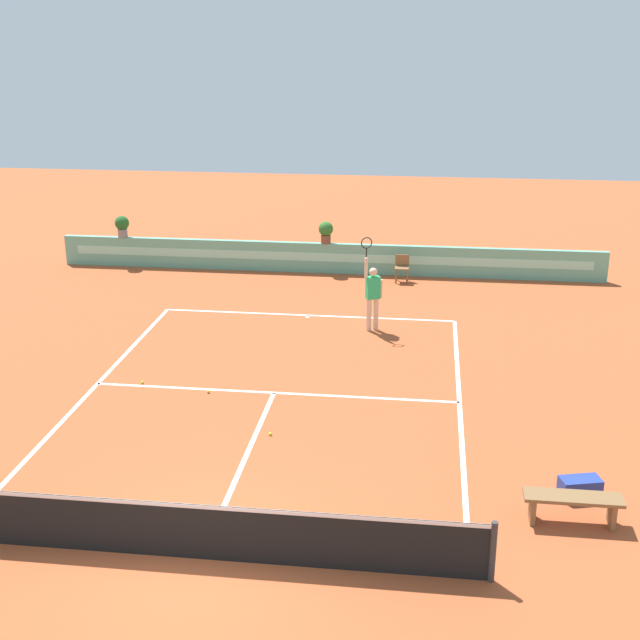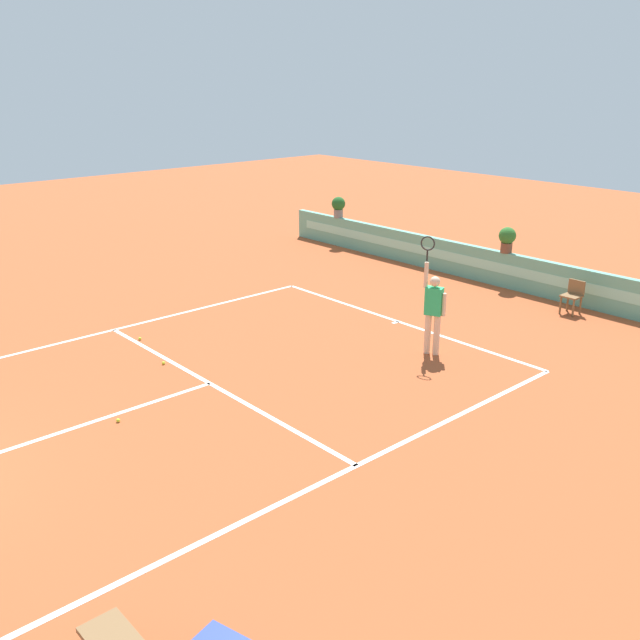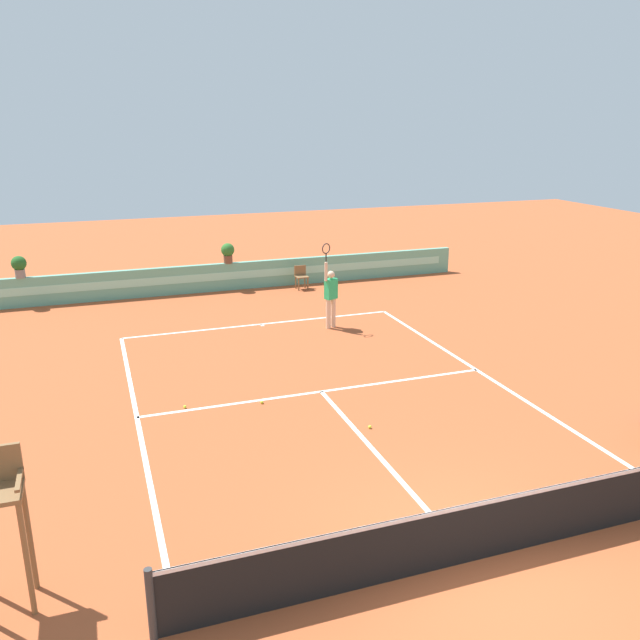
# 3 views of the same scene
# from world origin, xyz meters

# --- Properties ---
(ground_plane) EXTENTS (60.00, 60.00, 0.00)m
(ground_plane) POSITION_xyz_m (0.00, 6.00, 0.00)
(ground_plane) COLOR #A84C28
(court_lines) EXTENTS (8.32, 11.94, 0.01)m
(court_lines) POSITION_xyz_m (0.00, 6.72, 0.00)
(court_lines) COLOR white
(court_lines) RESTS_ON ground
(back_wall_barrier) EXTENTS (18.00, 0.21, 1.00)m
(back_wall_barrier) POSITION_xyz_m (0.00, 16.39, 0.50)
(back_wall_barrier) COLOR #60A88E
(back_wall_barrier) RESTS_ON ground
(ball_kid_chair) EXTENTS (0.44, 0.44, 0.85)m
(ball_kid_chair) POSITION_xyz_m (2.50, 15.66, 0.48)
(ball_kid_chair) COLOR brown
(ball_kid_chair) RESTS_ON ground
(tennis_player) EXTENTS (0.58, 0.34, 2.58)m
(tennis_player) POSITION_xyz_m (1.88, 10.87, 1.05)
(tennis_player) COLOR beige
(tennis_player) RESTS_ON ground
(tennis_ball_near_baseline) EXTENTS (0.07, 0.07, 0.07)m
(tennis_ball_near_baseline) POSITION_xyz_m (-1.46, 6.21, 0.03)
(tennis_ball_near_baseline) COLOR #CCE033
(tennis_ball_near_baseline) RESTS_ON ground
(tennis_ball_mid_court) EXTENTS (0.07, 0.07, 0.07)m
(tennis_ball_mid_court) POSITION_xyz_m (0.30, 4.31, 0.03)
(tennis_ball_mid_court) COLOR #CCE033
(tennis_ball_mid_court) RESTS_ON ground
(tennis_ball_by_sideline) EXTENTS (0.07, 0.07, 0.07)m
(tennis_ball_by_sideline) POSITION_xyz_m (-3.09, 6.54, 0.03)
(tennis_ball_by_sideline) COLOR #CCE033
(tennis_ball_by_sideline) RESTS_ON ground
(potted_plant_far_left) EXTENTS (0.48, 0.48, 0.72)m
(potted_plant_far_left) POSITION_xyz_m (-6.96, 16.39, 1.41)
(potted_plant_far_left) COLOR gray
(potted_plant_far_left) RESTS_ON back_wall_barrier
(potted_plant_centre) EXTENTS (0.48, 0.48, 0.72)m
(potted_plant_centre) POSITION_xyz_m (-0.04, 16.39, 1.41)
(potted_plant_centre) COLOR brown
(potted_plant_centre) RESTS_ON back_wall_barrier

